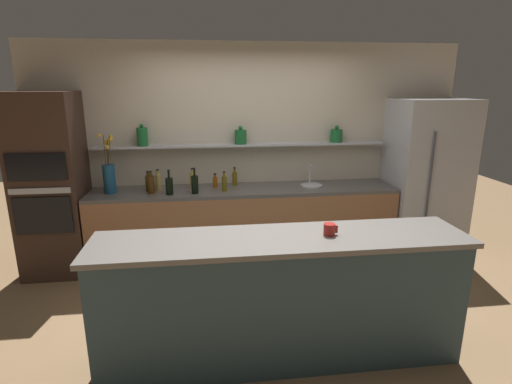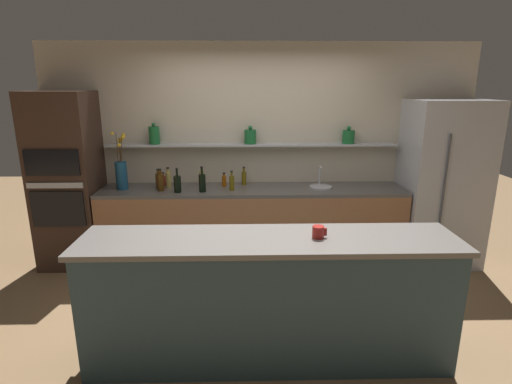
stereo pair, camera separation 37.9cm
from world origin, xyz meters
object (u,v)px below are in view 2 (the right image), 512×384
object	(u,v)px
flower_vase	(121,172)
bottle_oil_0	(232,183)
refrigerator	(442,184)
bottle_spirit_7	(202,178)
sink_fixture	(321,186)
bottle_spirit_3	(161,182)
bottle_wine_6	(202,183)
bottle_spirit_9	(168,179)
bottle_spirit_1	(158,181)
bottle_sauce_5	(163,180)
bottle_sauce_8	(224,181)
coffee_mug	(318,232)
oven_tower	(68,181)
bottle_oil_4	(244,178)
bottle_wine_2	(177,184)

from	to	relation	value
flower_vase	bottle_oil_0	distance (m)	1.30
refrigerator	bottle_spirit_7	distance (m)	2.87
sink_fixture	bottle_spirit_3	bearing A→B (deg)	-177.08
bottle_wine_6	bottle_oil_0	bearing A→B (deg)	9.83
bottle_spirit_7	bottle_spirit_9	distance (m)	0.40
bottle_oil_0	bottle_wine_6	xyz separation A→B (m)	(-0.34, -0.06, 0.02)
bottle_spirit_1	bottle_wine_6	xyz separation A→B (m)	(0.53, -0.15, 0.01)
flower_vase	bottle_wine_6	xyz separation A→B (m)	(0.95, -0.15, -0.09)
bottle_spirit_1	bottle_sauce_5	bearing A→B (deg)	82.90
bottle_sauce_5	bottle_sauce_8	xyz separation A→B (m)	(0.75, -0.06, 0.00)
flower_vase	coffee_mug	xyz separation A→B (m)	(1.99, -1.84, -0.06)
bottle_spirit_7	flower_vase	bearing A→B (deg)	-173.32
bottle_oil_0	bottle_spirit_1	xyz separation A→B (m)	(-0.87, 0.10, 0.01)
sink_fixture	coffee_mug	size ratio (longest dim) A/B	2.45
bottle_spirit_9	coffee_mug	xyz separation A→B (m)	(1.46, -1.90, 0.04)
oven_tower	coffee_mug	size ratio (longest dim) A/B	18.97
bottle_sauce_8	sink_fixture	bearing A→B (deg)	-5.05
bottle_oil_4	coffee_mug	size ratio (longest dim) A/B	2.07
bottle_wine_2	bottle_wine_6	distance (m)	0.28
bottle_spirit_3	bottle_spirit_9	distance (m)	0.16
bottle_oil_4	flower_vase	bearing A→B (deg)	-172.85
bottle_sauce_8	bottle_spirit_7	bearing A→B (deg)	-179.71
bottle_oil_0	bottle_spirit_7	bearing A→B (deg)	151.90
refrigerator	bottle_wine_2	size ratio (longest dim) A/B	6.91
oven_tower	bottle_wine_2	distance (m)	1.31
bottle_spirit_1	bottle_oil_4	distance (m)	1.02
bottle_spirit_1	bottle_spirit_7	xyz separation A→B (m)	(0.50, 0.10, -0.00)
bottle_oil_0	coffee_mug	bearing A→B (deg)	-68.30
bottle_wine_6	bottle_sauce_8	world-z (taller)	bottle_wine_6
oven_tower	bottle_wine_2	world-z (taller)	oven_tower
bottle_wine_6	bottle_sauce_8	bearing A→B (deg)	47.37
bottle_sauce_5	bottle_spirit_9	distance (m)	0.14
bottle_oil_0	bottle_sauce_5	bearing A→B (deg)	163.07
refrigerator	bottle_sauce_5	xyz separation A→B (m)	(-3.34, 0.21, 0.01)
bottle_spirit_7	coffee_mug	world-z (taller)	bottle_spirit_7
oven_tower	bottle_sauce_8	world-z (taller)	oven_tower
refrigerator	sink_fixture	xyz separation A→B (m)	(-1.44, 0.05, -0.03)
flower_vase	bottle_spirit_1	bearing A→B (deg)	1.20
oven_tower	bottle_spirit_9	size ratio (longest dim) A/B	8.33
bottle_oil_4	oven_tower	bearing A→B (deg)	-174.86
flower_vase	bottle_oil_4	world-z (taller)	flower_vase
bottle_spirit_7	bottle_spirit_9	xyz separation A→B (m)	(-0.39, -0.05, 0.00)
bottle_sauce_5	oven_tower	bearing A→B (deg)	-170.68
bottle_oil_0	bottle_oil_4	bearing A→B (deg)	62.37
bottle_sauce_5	bottle_wine_6	size ratio (longest dim) A/B	0.54
bottle_oil_0	bottle_sauce_8	distance (m)	0.22
bottle_wine_2	bottle_spirit_7	size ratio (longest dim) A/B	1.18
sink_fixture	bottle_oil_4	xyz separation A→B (m)	(-0.92, 0.17, 0.06)
bottle_oil_0	coffee_mug	world-z (taller)	bottle_oil_0
oven_tower	coffee_mug	bearing A→B (deg)	-35.05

